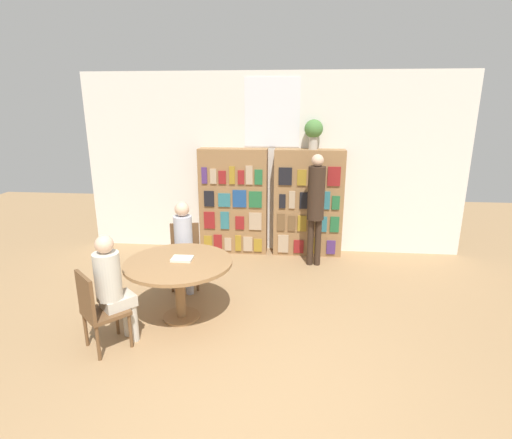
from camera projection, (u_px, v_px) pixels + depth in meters
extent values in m
plane|color=#9E7A51|center=(241.00, 412.00, 3.34)|extent=(16.00, 16.00, 0.00)
cube|color=silver|center=(272.00, 164.00, 6.74)|extent=(6.40, 0.06, 3.00)
cube|color=white|center=(272.00, 112.00, 6.47)|extent=(0.90, 0.01, 1.10)
cube|color=olive|center=(234.00, 201.00, 6.79)|extent=(1.14, 0.32, 1.78)
cube|color=olive|center=(208.00, 243.00, 6.86)|extent=(0.14, 0.02, 0.25)
cube|color=maroon|center=(218.00, 242.00, 6.84)|extent=(0.14, 0.02, 0.28)
cube|color=tan|center=(228.00, 244.00, 6.83)|extent=(0.12, 0.02, 0.22)
cube|color=olive|center=(238.00, 243.00, 6.81)|extent=(0.10, 0.02, 0.28)
cube|color=tan|center=(248.00, 244.00, 6.79)|extent=(0.15, 0.02, 0.25)
cube|color=olive|center=(258.00, 245.00, 6.78)|extent=(0.14, 0.02, 0.22)
cube|color=maroon|center=(209.00, 220.00, 6.74)|extent=(0.18, 0.02, 0.29)
cube|color=#2D707A|center=(225.00, 220.00, 6.72)|extent=(0.14, 0.02, 0.30)
cube|color=maroon|center=(240.00, 223.00, 6.70)|extent=(0.15, 0.02, 0.23)
cube|color=tan|center=(255.00, 221.00, 6.67)|extent=(0.21, 0.02, 0.30)
cube|color=black|center=(209.00, 199.00, 6.64)|extent=(0.17, 0.02, 0.26)
cube|color=#2D707A|center=(224.00, 200.00, 6.62)|extent=(0.20, 0.02, 0.23)
cube|color=navy|center=(239.00, 199.00, 6.59)|extent=(0.23, 0.02, 0.29)
cube|color=#236638|center=(255.00, 200.00, 6.57)|extent=(0.21, 0.02, 0.27)
cube|color=#4C2D6B|center=(204.00, 175.00, 6.54)|extent=(0.09, 0.02, 0.27)
cube|color=tan|center=(213.00, 176.00, 6.53)|extent=(0.10, 0.02, 0.25)
cube|color=maroon|center=(222.00, 177.00, 6.52)|extent=(0.12, 0.02, 0.22)
cube|color=olive|center=(232.00, 175.00, 6.49)|extent=(0.09, 0.02, 0.29)
cube|color=maroon|center=(241.00, 177.00, 6.49)|extent=(0.10, 0.02, 0.23)
cube|color=tan|center=(249.00, 175.00, 6.46)|extent=(0.11, 0.02, 0.31)
cube|color=#236638|center=(258.00, 177.00, 6.46)|extent=(0.13, 0.02, 0.24)
cube|color=olive|center=(308.00, 203.00, 6.67)|extent=(1.14, 0.32, 1.78)
cube|color=tan|center=(283.00, 244.00, 6.73)|extent=(0.17, 0.02, 0.31)
cube|color=maroon|center=(299.00, 247.00, 6.72)|extent=(0.17, 0.02, 0.23)
cube|color=olive|center=(314.00, 246.00, 6.69)|extent=(0.19, 0.02, 0.28)
cube|color=#4C2D6B|center=(331.00, 247.00, 6.67)|extent=(0.14, 0.02, 0.24)
cube|color=brown|center=(281.00, 222.00, 6.63)|extent=(0.13, 0.02, 0.29)
cube|color=brown|center=(292.00, 223.00, 6.62)|extent=(0.12, 0.02, 0.26)
cube|color=olive|center=(302.00, 223.00, 6.60)|extent=(0.14, 0.02, 0.27)
cube|color=brown|center=(313.00, 224.00, 6.58)|extent=(0.11, 0.02, 0.27)
cube|color=#2D707A|center=(323.00, 224.00, 6.57)|extent=(0.12, 0.02, 0.26)
cube|color=#236638|center=(335.00, 225.00, 6.55)|extent=(0.14, 0.02, 0.26)
cube|color=black|center=(282.00, 201.00, 6.53)|extent=(0.10, 0.02, 0.23)
cube|color=tan|center=(292.00, 200.00, 6.51)|extent=(0.10, 0.02, 0.29)
cube|color=black|center=(304.00, 201.00, 6.49)|extent=(0.14, 0.02, 0.27)
cube|color=black|center=(314.00, 202.00, 6.48)|extent=(0.11, 0.02, 0.24)
cube|color=#2D707A|center=(325.00, 200.00, 6.46)|extent=(0.15, 0.02, 0.29)
cube|color=#236638|center=(336.00, 203.00, 6.45)|extent=(0.12, 0.02, 0.22)
cube|color=black|center=(285.00, 176.00, 6.41)|extent=(0.21, 0.02, 0.28)
cube|color=olive|center=(302.00, 178.00, 6.39)|extent=(0.15, 0.02, 0.25)
cube|color=tan|center=(318.00, 178.00, 6.37)|extent=(0.20, 0.02, 0.26)
cube|color=maroon|center=(334.00, 176.00, 6.33)|extent=(0.20, 0.02, 0.31)
cylinder|color=#B7AD9E|center=(313.00, 143.00, 6.39)|extent=(0.14, 0.14, 0.21)
sphere|color=#4C7F3D|center=(314.00, 129.00, 6.33)|extent=(0.30, 0.30, 0.30)
cylinder|color=olive|center=(182.00, 316.00, 4.81)|extent=(0.44, 0.44, 0.03)
cylinder|color=olive|center=(180.00, 290.00, 4.72)|extent=(0.12, 0.12, 0.66)
cylinder|color=olive|center=(178.00, 263.00, 4.62)|extent=(1.25, 1.25, 0.04)
cube|color=brown|center=(106.00, 312.00, 4.14)|extent=(0.57, 0.57, 0.04)
cube|color=brown|center=(85.00, 296.00, 3.96)|extent=(0.32, 0.30, 0.45)
cylinder|color=brown|center=(117.00, 318.00, 4.43)|extent=(0.04, 0.04, 0.38)
cylinder|color=brown|center=(130.00, 331.00, 4.18)|extent=(0.04, 0.04, 0.38)
cylinder|color=brown|center=(86.00, 329.00, 4.21)|extent=(0.04, 0.04, 0.38)
cylinder|color=brown|center=(98.00, 343.00, 3.97)|extent=(0.04, 0.04, 0.38)
cube|color=brown|center=(185.00, 259.00, 5.55)|extent=(0.47, 0.47, 0.04)
cube|color=brown|center=(185.00, 238.00, 5.66)|extent=(0.40, 0.11, 0.45)
cylinder|color=brown|center=(197.00, 278.00, 5.46)|extent=(0.04, 0.04, 0.38)
cylinder|color=brown|center=(172.00, 279.00, 5.43)|extent=(0.04, 0.04, 0.38)
cylinder|color=brown|center=(198.00, 268.00, 5.79)|extent=(0.04, 0.04, 0.38)
cylinder|color=brown|center=(175.00, 269.00, 5.76)|extent=(0.04, 0.04, 0.38)
cube|color=#B2B7C6|center=(184.00, 258.00, 5.40)|extent=(0.30, 0.36, 0.12)
cylinder|color=#B2B7C6|center=(183.00, 234.00, 5.39)|extent=(0.25, 0.25, 0.50)
sphere|color=#DBB293|center=(182.00, 209.00, 5.29)|extent=(0.20, 0.20, 0.20)
cylinder|color=#B2B7C6|center=(189.00, 279.00, 5.37)|extent=(0.10, 0.10, 0.42)
cylinder|color=#B2B7C6|center=(179.00, 280.00, 5.36)|extent=(0.10, 0.10, 0.42)
cube|color=beige|center=(118.00, 301.00, 4.21)|extent=(0.41, 0.42, 0.12)
cylinder|color=beige|center=(108.00, 276.00, 4.07)|extent=(0.27, 0.27, 0.50)
sphere|color=#DBB293|center=(104.00, 244.00, 3.97)|extent=(0.19, 0.19, 0.19)
cylinder|color=beige|center=(128.00, 318.00, 4.41)|extent=(0.10, 0.10, 0.42)
cylinder|color=beige|center=(133.00, 323.00, 4.30)|extent=(0.10, 0.10, 0.42)
cylinder|color=#332319|center=(310.00, 242.00, 6.32)|extent=(0.10, 0.10, 0.76)
cylinder|color=#332319|center=(318.00, 242.00, 6.31)|extent=(0.10, 0.10, 0.76)
cylinder|color=#332319|center=(316.00, 193.00, 6.09)|extent=(0.26, 0.26, 0.82)
sphere|color=#DBB293|center=(318.00, 160.00, 5.95)|extent=(0.18, 0.18, 0.18)
cylinder|color=#332319|center=(321.00, 177.00, 6.27)|extent=(0.07, 0.30, 0.07)
cube|color=silver|center=(182.00, 259.00, 4.65)|extent=(0.24, 0.18, 0.03)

